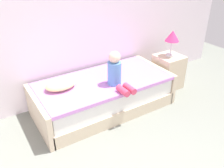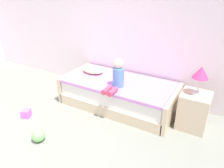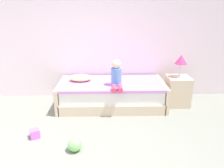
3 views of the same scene
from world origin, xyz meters
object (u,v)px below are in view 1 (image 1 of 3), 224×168
Objects in this scene: table_lamp at (172,37)px; pillow at (61,84)px; bed at (103,94)px; nightstand at (168,71)px; child_figure at (116,72)px.

table_lamp is 1.02× the size of pillow.
nightstand is at bearing -0.28° from bed.
pillow is at bearing 176.92° from nightstand.
pillow is (-1.98, 0.11, -0.37)m from table_lamp.
pillow is (-0.63, 0.10, 0.32)m from bed.
child_figure reaches higher than pillow.
table_lamp reaches higher than child_figure.
child_figure is (-1.27, -0.22, -0.23)m from table_lamp.
child_figure is 1.16× the size of pillow.
nightstand is 2.00m from pillow.
pillow is at bearing 176.92° from table_lamp.
bed is 1.35m from nightstand.
bed is at bearing -9.04° from pillow.
nightstand is 0.64m from table_lamp.
pillow is at bearing 155.28° from child_figure.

